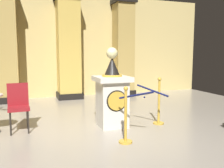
# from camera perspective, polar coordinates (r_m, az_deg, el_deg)

# --- Properties ---
(ground_plane) EXTENTS (10.81, 10.81, 0.00)m
(ground_plane) POSITION_cam_1_polar(r_m,az_deg,el_deg) (4.82, -1.56, -11.63)
(ground_plane) COLOR #9E9384
(back_wall) EXTENTS (10.81, 0.16, 3.64)m
(back_wall) POSITION_cam_1_polar(r_m,az_deg,el_deg) (9.05, -10.58, 8.73)
(back_wall) COLOR tan
(back_wall) RESTS_ON ground_plane
(pedestal_clock) EXTENTS (0.71, 0.71, 1.67)m
(pedestal_clock) POSITION_cam_1_polar(r_m,az_deg,el_deg) (5.19, 0.02, -2.71)
(pedestal_clock) COLOR silver
(pedestal_clock) RESTS_ON ground_plane
(stanchion_near) EXTENTS (0.24, 0.24, 0.99)m
(stanchion_near) POSITION_cam_1_polar(r_m,az_deg,el_deg) (4.30, 3.18, -9.14)
(stanchion_near) COLOR gold
(stanchion_near) RESTS_ON ground_plane
(stanchion_far) EXTENTS (0.24, 0.24, 1.04)m
(stanchion_far) POSITION_cam_1_polar(r_m,az_deg,el_deg) (5.50, 10.83, -5.45)
(stanchion_far) COLOR gold
(stanchion_far) RESTS_ON ground_plane
(velvet_rope) EXTENTS (1.01, 1.01, 0.22)m
(velvet_rope) POSITION_cam_1_polar(r_m,az_deg,el_deg) (4.80, 7.58, -2.05)
(velvet_rope) COLOR #141947
(column_left) EXTENTS (0.94, 0.94, 3.49)m
(column_left) POSITION_cam_1_polar(r_m,az_deg,el_deg) (8.50, -23.77, 7.79)
(column_left) COLOR black
(column_left) RESTS_ON ground_plane
(column_right) EXTENTS (0.78, 0.78, 3.49)m
(column_right) POSITION_cam_1_polar(r_m,az_deg,el_deg) (9.13, 2.65, 8.29)
(column_right) COLOR black
(column_right) RESTS_ON ground_plane
(column_centre_rear) EXTENTS (0.88, 0.88, 3.49)m
(column_centre_rear) POSITION_cam_1_polar(r_m,az_deg,el_deg) (8.58, -10.09, 8.26)
(column_centre_rear) COLOR black
(column_centre_rear) RESTS_ON ground_plane
(cafe_chair_red) EXTENTS (0.42, 0.42, 0.96)m
(cafe_chair_red) POSITION_cam_1_polar(r_m,az_deg,el_deg) (5.21, -20.96, -4.15)
(cafe_chair_red) COLOR black
(cafe_chair_red) RESTS_ON ground_plane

